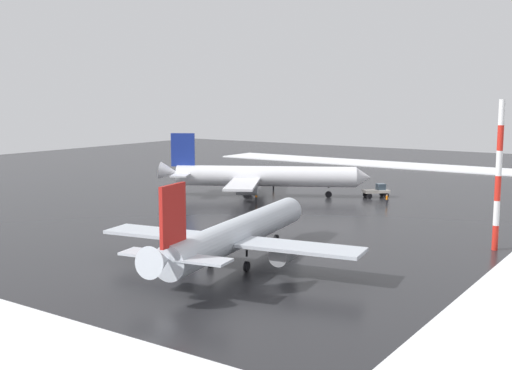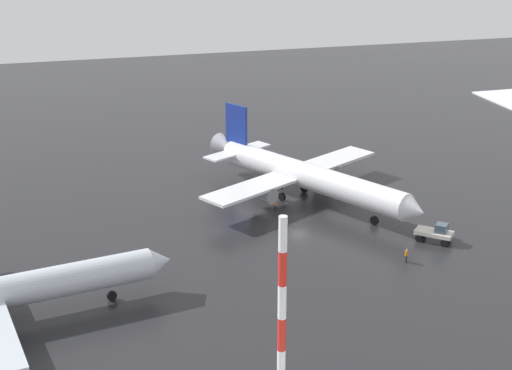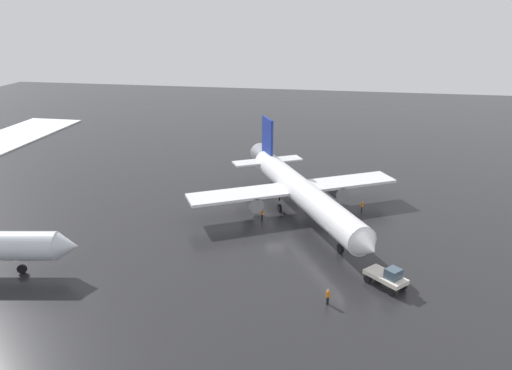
# 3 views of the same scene
# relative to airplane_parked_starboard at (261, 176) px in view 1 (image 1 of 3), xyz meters

# --- Properties ---
(ground_plane) EXTENTS (240.00, 240.00, 0.00)m
(ground_plane) POSITION_rel_airplane_parked_starboard_xyz_m (-2.90, -5.91, -3.79)
(ground_plane) COLOR #232326
(snow_bank_right) EXTENTS (14.00, 116.00, 0.28)m
(snow_bank_right) POSITION_rel_airplane_parked_starboard_xyz_m (64.10, -5.91, -3.65)
(snow_bank_right) COLOR white
(snow_bank_right) RESTS_ON ground_plane
(airplane_parked_starboard) EXTENTS (30.14, 35.29, 11.47)m
(airplane_parked_starboard) POSITION_rel_airplane_parked_starboard_xyz_m (0.00, 0.00, 0.00)
(airplane_parked_starboard) COLOR white
(airplane_parked_starboard) RESTS_ON ground_plane
(airplane_foreground_jet) EXTENTS (35.07, 29.30, 10.45)m
(airplane_foreground_jet) POSITION_rel_airplane_parked_starboard_xyz_m (-40.72, -24.27, -0.34)
(airplane_foreground_jet) COLOR silver
(airplane_foreground_jet) RESTS_ON ground_plane
(pushback_tug) EXTENTS (4.87, 4.74, 2.50)m
(pushback_tug) POSITION_rel_airplane_parked_starboard_xyz_m (11.15, -17.89, -2.51)
(pushback_tug) COLOR silver
(pushback_tug) RESTS_ON ground_plane
(ground_crew_by_nose_gear) EXTENTS (0.36, 0.36, 1.71)m
(ground_crew_by_nose_gear) POSITION_rel_airplane_parked_starboard_xyz_m (-5.23, -2.61, -2.82)
(ground_crew_by_nose_gear) COLOR black
(ground_crew_by_nose_gear) RESTS_ON ground_plane
(ground_crew_near_tug) EXTENTS (0.36, 0.36, 1.71)m
(ground_crew_near_tug) POSITION_rel_airplane_parked_starboard_xyz_m (4.95, -22.36, -2.82)
(ground_crew_near_tug) COLOR black
(ground_crew_near_tug) RESTS_ON ground_plane
(ground_crew_beside_wing) EXTENTS (0.36, 0.36, 1.71)m
(ground_crew_beside_wing) POSITION_rel_airplane_parked_starboard_xyz_m (8.82, 2.90, -2.82)
(ground_crew_beside_wing) COLOR black
(ground_crew_beside_wing) RESTS_ON ground_plane
(antenna_mast) EXTENTS (0.70, 0.70, 17.80)m
(antenna_mast) POSITION_rel_airplane_parked_starboard_xyz_m (-17.98, -45.70, 5.11)
(antenna_mast) COLOR red
(antenna_mast) RESTS_ON ground_plane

